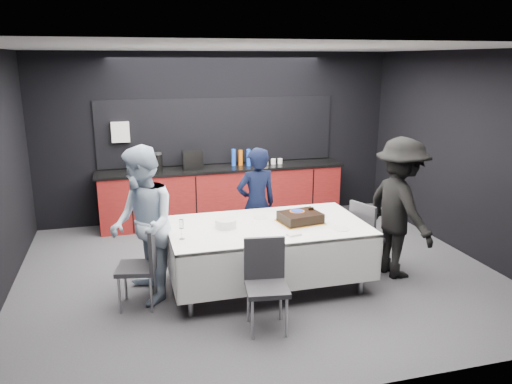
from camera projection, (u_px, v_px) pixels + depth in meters
ground at (258, 272)px, 6.46m from camera, size 6.00×6.00×0.00m
room_shell at (258, 129)px, 5.99m from camera, size 6.04×5.04×2.82m
kitchenette at (222, 190)px, 8.39m from camera, size 4.10×0.64×2.05m
party_table at (267, 236)px, 5.93m from camera, size 2.32×1.32×0.78m
cake_assembly at (300, 217)px, 5.95m from camera, size 0.55×0.48×0.16m
plate_stack at (226, 223)px, 5.77m from camera, size 0.25×0.25×0.10m
loose_plate_near at (253, 240)px, 5.39m from camera, size 0.22×0.22×0.01m
loose_plate_right_a at (320, 216)px, 6.20m from camera, size 0.18×0.18×0.01m
loose_plate_right_b at (341, 229)px, 5.74m from camera, size 0.21×0.21×0.01m
loose_plate_far at (260, 217)px, 6.15m from camera, size 0.18×0.18×0.01m
fork_pile at (294, 234)px, 5.53m from camera, size 0.18×0.13×0.02m
champagne_flute at (181, 225)px, 5.38m from camera, size 0.06×0.06×0.22m
chair_left at (144, 261)px, 5.46m from camera, size 0.50×0.50×0.92m
chair_right at (368, 231)px, 6.39m from camera, size 0.54×0.54×0.92m
chair_near at (266, 277)px, 5.04m from camera, size 0.47×0.47×0.92m
person_center at (256, 205)px, 6.70m from camera, size 0.62×0.45×1.56m
person_left at (143, 225)px, 5.53m from camera, size 0.80×0.96×1.77m
person_right at (400, 208)px, 6.19m from camera, size 0.76×1.20×1.77m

